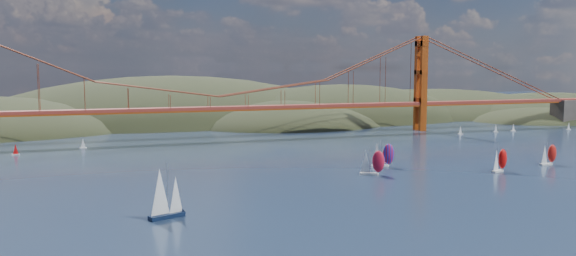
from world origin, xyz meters
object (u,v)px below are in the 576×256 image
Objects in this scene: racer_2 at (548,154)px; racer_rwb at (382,154)px; racer_1 at (499,160)px; racer_0 at (372,162)px; sloop_navy at (165,194)px.

racer_rwb is at bearing 159.40° from racer_2.
racer_1 is 41.06m from racer_rwb.
racer_rwb reaches higher than racer_0.
racer_1 is 27.75m from racer_2.
sloop_navy is at bearing -173.69° from racer_2.
racer_2 is at bearing 24.13° from racer_0.
sloop_navy is 121.92m from racer_1.
racer_rwb is at bearing 7.64° from sloop_navy.
racer_0 is 72.77m from racer_2.
racer_rwb is (-34.31, 22.55, 0.37)m from racer_1.
racer_rwb is (11.17, 12.92, 0.08)m from racer_0.
racer_2 is (72.66, -4.03, -0.45)m from racer_0.
racer_1 is at bearing -15.21° from racer_rwb.
racer_rwb reaches higher than racer_1.
racer_rwb is at bearing 76.48° from racer_0.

